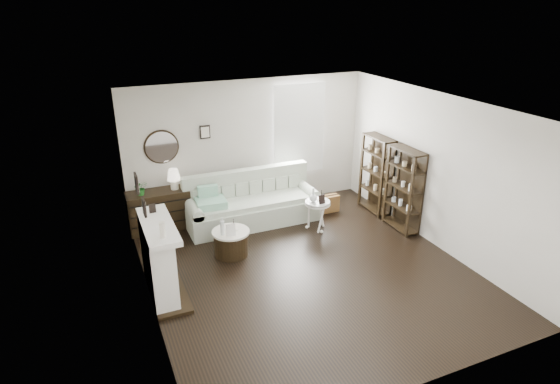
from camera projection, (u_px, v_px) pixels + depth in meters
name	position (u px, v px, depth m)	size (l,w,h in m)	color
room	(283.00, 131.00, 9.66)	(5.50, 5.50, 5.50)	black
fireplace	(159.00, 261.00, 6.92)	(0.50, 1.40, 1.84)	white
shelf_unit_far	(376.00, 174.00, 9.58)	(0.30, 0.80, 1.60)	black
shelf_unit_near	(404.00, 190.00, 8.81)	(0.30, 0.80, 1.60)	black
sofa	(252.00, 206.00, 9.27)	(2.60, 0.90, 1.01)	beige
quilt	(211.00, 203.00, 8.76)	(0.55, 0.45, 0.14)	#227D5B
suitcase	(326.00, 204.00, 9.72)	(0.53, 0.18, 0.36)	brown
dresser	(159.00, 210.00, 8.95)	(1.16, 0.50, 0.77)	black
table_lamp	(174.00, 179.00, 8.85)	(0.25, 0.25, 0.40)	beige
potted_plant	(141.00, 188.00, 8.60)	(0.25, 0.22, 0.28)	#1B5F1C
drum_table	(231.00, 242.00, 8.10)	(0.65, 0.65, 0.45)	black
pedestal_table	(317.00, 204.00, 8.86)	(0.49, 0.49, 0.59)	silver
eiffel_drum	(234.00, 225.00, 8.04)	(0.10, 0.10, 0.17)	black
bottle_drum	(222.00, 226.00, 7.83)	(0.07, 0.07, 0.31)	silver
card_frame_drum	(231.00, 230.00, 7.82)	(0.16, 0.01, 0.21)	white
eiffel_ped	(321.00, 195.00, 8.87)	(0.10, 0.10, 0.18)	black
flask_ped	(313.00, 195.00, 8.78)	(0.15, 0.15, 0.27)	silver
card_frame_ped	(322.00, 199.00, 8.71)	(0.13, 0.01, 0.17)	black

